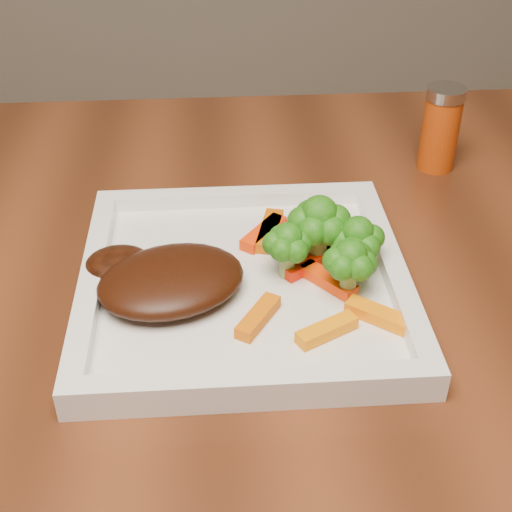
{
  "coord_description": "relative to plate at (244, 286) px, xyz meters",
  "views": [
    {
      "loc": [
        -0.1,
        -0.57,
        1.13
      ],
      "look_at": [
        -0.07,
        -0.09,
        0.79
      ],
      "focal_mm": 50.0,
      "sensor_mm": 36.0,
      "label": 1
    }
  ],
  "objects": [
    {
      "name": "plate",
      "position": [
        0.0,
        0.0,
        0.0
      ],
      "size": [
        0.27,
        0.27,
        0.01
      ],
      "primitive_type": "cube",
      "color": "white",
      "rests_on": "dining_table"
    },
    {
      "name": "broccoli_1",
      "position": [
        0.09,
        0.01,
        0.04
      ],
      "size": [
        0.06,
        0.06,
        0.06
      ],
      "primitive_type": null,
      "rotation": [
        0.0,
        0.0,
        -0.16
      ],
      "color": "#277914",
      "rests_on": "plate"
    },
    {
      "name": "carrot_7",
      "position": [
        0.03,
        0.07,
        0.01
      ],
      "size": [
        0.03,
        0.06,
        0.01
      ],
      "primitive_type": "cube",
      "rotation": [
        0.0,
        0.0,
        1.33
      ],
      "color": "#CD5803",
      "rests_on": "plate"
    },
    {
      "name": "carrot_6",
      "position": [
        0.06,
        0.01,
        0.01
      ],
      "size": [
        0.05,
        0.04,
        0.01
      ],
      "primitive_type": "cube",
      "rotation": [
        0.0,
        0.0,
        0.61
      ],
      "color": "red",
      "rests_on": "plate"
    },
    {
      "name": "carrot_2",
      "position": [
        0.01,
        -0.05,
        0.01
      ],
      "size": [
        0.04,
        0.05,
        0.01
      ],
      "primitive_type": "cube",
      "rotation": [
        0.0,
        0.0,
        1.0
      ],
      "color": "#DF6303",
      "rests_on": "plate"
    },
    {
      "name": "carrot_1",
      "position": [
        0.1,
        -0.06,
        0.01
      ],
      "size": [
        0.05,
        0.05,
        0.01
      ],
      "primitive_type": "cube",
      "rotation": [
        0.0,
        0.0,
        -0.66
      ],
      "color": "orange",
      "rests_on": "plate"
    },
    {
      "name": "spice_shaker",
      "position": [
        0.22,
        0.21,
        0.04
      ],
      "size": [
        0.05,
        0.05,
        0.09
      ],
      "primitive_type": "cylinder",
      "rotation": [
        0.0,
        0.0,
        0.4
      ],
      "color": "#B33A09",
      "rests_on": "dining_table"
    },
    {
      "name": "broccoli_3",
      "position": [
        0.04,
        0.01,
        0.04
      ],
      "size": [
        0.06,
        0.06,
        0.06
      ],
      "primitive_type": null,
      "rotation": [
        0.0,
        0.0,
        -0.3
      ],
      "color": "#147B17",
      "rests_on": "plate"
    },
    {
      "name": "steak",
      "position": [
        -0.06,
        -0.01,
        0.02
      ],
      "size": [
        0.14,
        0.13,
        0.03
      ],
      "primitive_type": "ellipsoid",
      "rotation": [
        0.0,
        0.0,
        0.33
      ],
      "color": "#381508",
      "rests_on": "plate"
    },
    {
      "name": "broccoli_2",
      "position": [
        0.08,
        -0.02,
        0.04
      ],
      "size": [
        0.06,
        0.06,
        0.06
      ],
      "primitive_type": null,
      "rotation": [
        0.0,
        0.0,
        0.2
      ],
      "color": "#236811",
      "rests_on": "plate"
    },
    {
      "name": "carrot_3",
      "position": [
        0.1,
        0.04,
        0.01
      ],
      "size": [
        0.06,
        0.03,
        0.01
      ],
      "primitive_type": "cube",
      "rotation": [
        0.0,
        0.0,
        0.31
      ],
      "color": "orange",
      "rests_on": "plate"
    },
    {
      "name": "carrot_0",
      "position": [
        0.06,
        -0.07,
        0.01
      ],
      "size": [
        0.05,
        0.04,
        0.01
      ],
      "primitive_type": "cube",
      "rotation": [
        0.0,
        0.0,
        0.49
      ],
      "color": "orange",
      "rests_on": "plate"
    },
    {
      "name": "carrot_4",
      "position": [
        0.02,
        0.06,
        0.01
      ],
      "size": [
        0.05,
        0.05,
        0.01
      ],
      "primitive_type": "cube",
      "rotation": [
        0.0,
        0.0,
        0.92
      ],
      "color": "#FF3804",
      "rests_on": "plate"
    },
    {
      "name": "broccoli_0",
      "position": [
        0.06,
        0.03,
        0.04
      ],
      "size": [
        0.07,
        0.07,
        0.07
      ],
      "primitive_type": null,
      "rotation": [
        0.0,
        0.0,
        0.21
      ],
      "color": "#1A7613",
      "rests_on": "plate"
    },
    {
      "name": "carrot_5",
      "position": [
        0.07,
        -0.01,
        0.01
      ],
      "size": [
        0.05,
        0.05,
        0.01
      ],
      "primitive_type": "cube",
      "rotation": [
        0.0,
        0.0,
        -0.87
      ],
      "color": "#FF3E04",
      "rests_on": "plate"
    }
  ]
}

